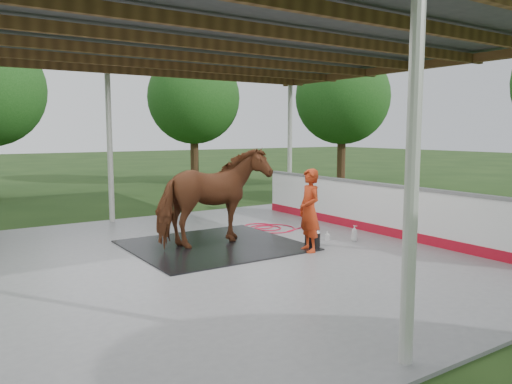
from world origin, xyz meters
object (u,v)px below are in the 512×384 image
horse (214,197)px  handler (309,210)px  dasher_board (376,209)px  wash_bucket (312,239)px

horse → handler: horse is taller
dasher_board → wash_bucket: dasher_board is taller
handler → wash_bucket: size_ratio=5.10×
dasher_board → wash_bucket: 2.15m
dasher_board → wash_bucket: (-2.10, -0.27, -0.39)m
horse → handler: 1.94m
dasher_board → horse: horse is taller
wash_bucket → dasher_board: bearing=7.2°
wash_bucket → handler: bearing=-138.8°
dasher_board → handler: (-2.42, -0.55, 0.26)m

